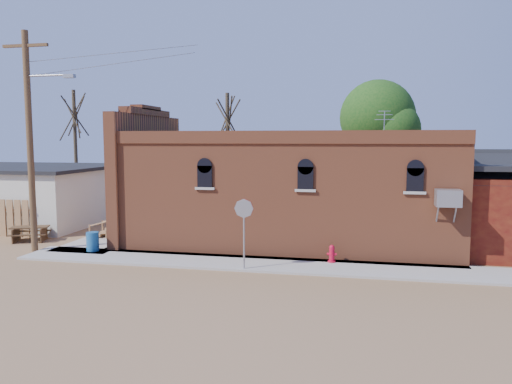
% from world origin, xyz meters
% --- Properties ---
extents(ground, '(120.00, 120.00, 0.00)m').
position_xyz_m(ground, '(0.00, 0.00, 0.00)').
color(ground, brown).
rests_on(ground, ground).
extents(sidewalk_south, '(19.00, 2.20, 0.08)m').
position_xyz_m(sidewalk_south, '(1.50, 0.90, 0.04)').
color(sidewalk_south, '#9E9991').
rests_on(sidewalk_south, ground).
extents(sidewalk_west, '(2.60, 10.00, 0.08)m').
position_xyz_m(sidewalk_west, '(-6.30, 6.00, 0.04)').
color(sidewalk_west, '#9E9991').
rests_on(sidewalk_west, ground).
extents(brick_bar, '(16.40, 7.97, 6.30)m').
position_xyz_m(brick_bar, '(1.64, 5.49, 2.34)').
color(brick_bar, '#A45232').
rests_on(brick_bar, ground).
extents(utility_pole, '(3.12, 0.26, 9.00)m').
position_xyz_m(utility_pole, '(-8.14, 1.20, 4.77)').
color(utility_pole, '#543521').
rests_on(utility_pole, ground).
extents(tree_bare_near, '(2.80, 2.80, 7.65)m').
position_xyz_m(tree_bare_near, '(-3.00, 13.00, 5.96)').
color(tree_bare_near, '#493B2A').
rests_on(tree_bare_near, ground).
extents(tree_bare_far, '(2.80, 2.80, 8.16)m').
position_xyz_m(tree_bare_far, '(-14.00, 14.00, 6.36)').
color(tree_bare_far, '#493B2A').
rests_on(tree_bare_far, ground).
extents(tree_leafy, '(4.40, 4.40, 8.15)m').
position_xyz_m(tree_leafy, '(6.00, 13.50, 5.93)').
color(tree_leafy, '#493B2A').
rests_on(tree_leafy, ground).
extents(fire_hydrant, '(0.37, 0.34, 0.66)m').
position_xyz_m(fire_hydrant, '(4.06, 1.55, 0.40)').
color(fire_hydrant, red).
rests_on(fire_hydrant, sidewalk_south).
extents(stop_sign, '(0.68, 0.08, 2.50)m').
position_xyz_m(stop_sign, '(1.05, 0.00, 2.00)').
color(stop_sign, '#99999E').
rests_on(stop_sign, sidewalk_south).
extents(trash_barrel, '(0.55, 0.55, 0.78)m').
position_xyz_m(trash_barrel, '(-5.72, 1.50, 0.47)').
color(trash_barrel, '#1B5589').
rests_on(trash_barrel, sidewalk_west).
extents(picnic_table, '(1.96, 1.74, 0.68)m').
position_xyz_m(picnic_table, '(-9.79, 3.09, 0.44)').
color(picnic_table, '#4E351F').
rests_on(picnic_table, ground).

